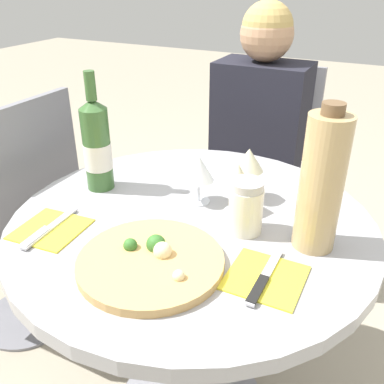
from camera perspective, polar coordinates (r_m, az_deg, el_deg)
The scene contains 13 objects.
dining_table at distance 1.16m, azimuth -0.03°, elevation -10.30°, with size 0.90×0.90×0.72m.
chair_behind_diner at distance 1.89m, azimuth 9.08°, elevation 1.57°, with size 0.39×0.39×0.92m.
seated_diner at distance 1.73m, azimuth 7.78°, elevation 2.38°, with size 0.35×0.44×1.17m.
chair_empty_side at distance 1.64m, azimuth -21.86°, elevation -4.86°, with size 0.39×0.39×0.92m.
pizza_large at distance 0.91m, azimuth -5.49°, elevation -9.10°, with size 0.31×0.31×0.05m.
wine_bottle at distance 1.19m, azimuth -12.57°, elevation 6.05°, with size 0.08×0.08×0.33m.
tall_carafe at distance 0.93m, azimuth 16.89°, elevation 1.11°, with size 0.09×0.09×0.33m.
sugar_shaker at distance 0.99m, azimuth 7.19°, elevation -2.00°, with size 0.08×0.08×0.13m.
wine_glass_front_right at distance 1.06m, azimuth 6.15°, elevation 1.97°, with size 0.07×0.07×0.13m.
wine_glass_front_left at distance 1.10m, azimuth 0.92°, elevation 3.08°, with size 0.08×0.08×0.13m.
wine_glass_back_right at distance 1.12m, azimuth 7.58°, elevation 4.13°, with size 0.08×0.08×0.14m.
place_setting_left at distance 1.07m, azimuth -18.44°, elevation -4.74°, with size 0.16×0.19×0.01m.
place_setting_right at distance 0.89m, azimuth 9.68°, elevation -11.24°, with size 0.15×0.19×0.01m.
Camera 1 is at (0.41, -0.81, 1.27)m, focal length 40.00 mm.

